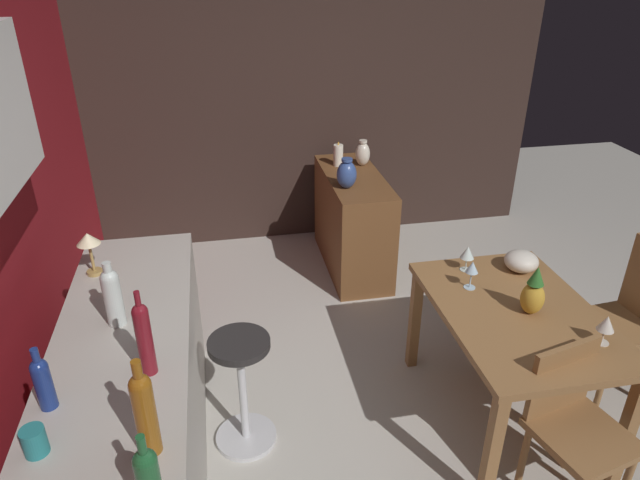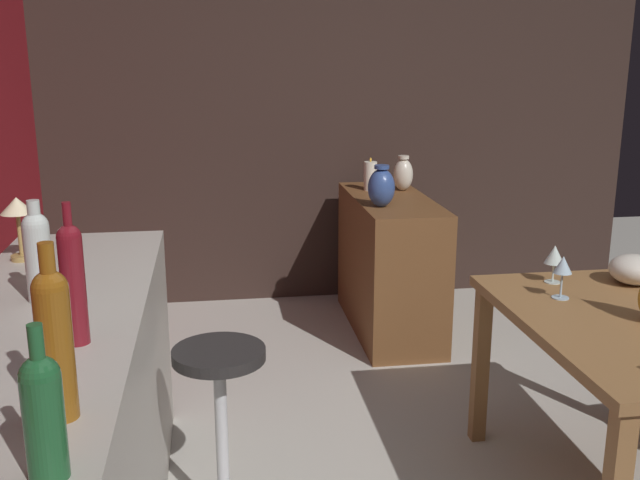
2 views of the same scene
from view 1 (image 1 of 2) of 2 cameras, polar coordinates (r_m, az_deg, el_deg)
name	(u,v)px [view 1 (image 1 of 2)]	position (r m, az deg, el deg)	size (l,w,h in m)	color
ground_plane	(414,419)	(3.50, 9.39, -17.32)	(9.00, 9.00, 0.00)	#B7B2A8
wall_side_right	(293,96)	(5.03, -2.74, 14.24)	(0.10, 4.40, 2.60)	#33231E
dining_table	(515,325)	(3.24, 19.07, -8.10)	(1.17, 0.81, 0.74)	olive
kitchen_counter	(134,421)	(2.94, -18.19, -16.92)	(2.10, 0.60, 0.90)	#B2ADA3
sideboard_cabinet	(353,222)	(4.72, 3.30, 1.83)	(1.10, 0.44, 0.82)	brown
chair_near_window	(574,423)	(3.02, 24.17, -16.42)	(0.48, 0.48, 0.83)	olive
chair_by_doorway	(629,316)	(3.80, 28.63, -6.71)	(0.43, 0.43, 0.96)	olive
bar_stool	(243,389)	(3.13, -7.80, -14.63)	(0.34, 0.34, 0.68)	#262323
wine_glass_left	(468,253)	(3.41, 14.62, -1.27)	(0.08, 0.08, 0.16)	silver
wine_glass_right	(606,324)	(3.04, 26.87, -7.54)	(0.08, 0.08, 0.15)	silver
wine_glass_center	(472,268)	(3.24, 15.06, -2.76)	(0.07, 0.07, 0.17)	silver
pineapple_centerpiece	(533,293)	(3.12, 20.67, -5.05)	(0.12, 0.12, 0.27)	gold
fruit_bowl	(521,261)	(3.53, 19.60, -2.01)	(0.20, 0.20, 0.12)	beige
wine_bottle_green	(148,477)	(1.90, -16.92, -21.86)	(0.07, 0.07, 0.30)	#1E592D
wine_bottle_cobalt	(43,381)	(2.38, -26.13, -12.61)	(0.07, 0.07, 0.27)	navy
wine_bottle_amber	(145,410)	(2.04, -17.23, -16.06)	(0.08, 0.08, 0.39)	#8C5114
wine_bottle_ruby	(144,336)	(2.37, -17.29, -9.23)	(0.06, 0.06, 0.39)	maroon
wine_bottle_clear	(112,295)	(2.71, -20.16, -5.18)	(0.08, 0.08, 0.32)	silver
cup_teal	(35,441)	(2.25, -26.78, -17.59)	(0.12, 0.08, 0.10)	teal
counter_lamp	(89,244)	(3.16, -22.24, -0.33)	(0.12, 0.12, 0.24)	#A58447
pillar_candle_tall	(338,155)	(4.74, 1.87, 8.52)	(0.08, 0.08, 0.20)	white
vase_ceramic_blue	(347,174)	(4.27, 2.70, 6.63)	(0.15, 0.15, 0.23)	#334C8C
vase_ceramic_ivory	(363,154)	(4.75, 4.31, 8.66)	(0.12, 0.12, 0.22)	beige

